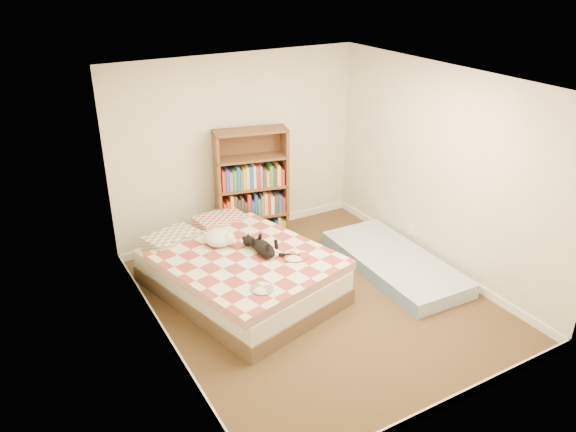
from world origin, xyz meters
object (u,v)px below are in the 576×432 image
bookshelf (251,201)px  white_dog (219,238)px  black_cat (262,247)px  bed (238,270)px  floor_mattress (394,263)px

bookshelf → white_dog: bookshelf is taller
black_cat → white_dog: (-0.35, 0.42, 0.02)m
bed → bookshelf: size_ratio=1.58×
bed → floor_mattress: 1.98m
floor_mattress → white_dog: (-2.02, 0.77, 0.53)m
bookshelf → white_dog: 1.19m
bookshelf → floor_mattress: size_ratio=0.79×
bookshelf → black_cat: (-0.49, -1.26, 0.02)m
bed → white_dog: size_ratio=6.19×
bed → black_cat: black_cat is taller
black_cat → bed: bearing=122.7°
white_dog → bookshelf: bearing=53.9°
floor_mattress → black_cat: (-1.67, 0.35, 0.51)m
floor_mattress → white_dog: 2.22m
bookshelf → floor_mattress: bearing=-40.9°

